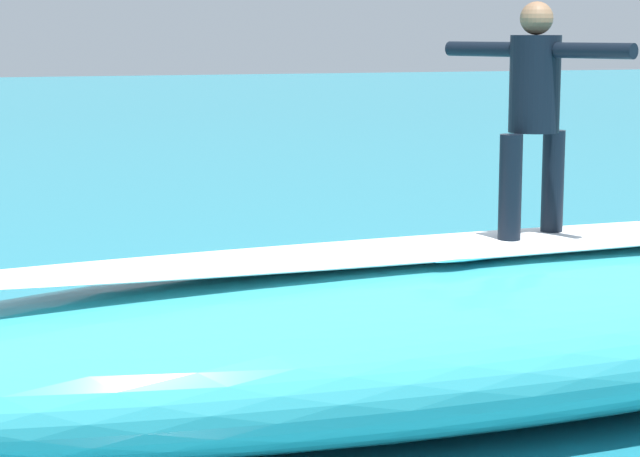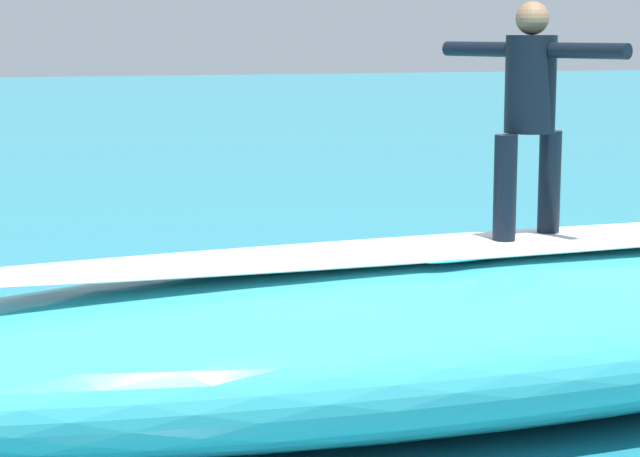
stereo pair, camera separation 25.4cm
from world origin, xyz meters
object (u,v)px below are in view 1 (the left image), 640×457
Objects in this scene: surfboard_riding at (530,242)px; surfer_paddling at (151,296)px; surfer_riding at (534,102)px; surfboard_paddling at (162,312)px.

surfboard_riding is 1.43× the size of surfer_paddling.
surfer_riding is (-0.00, 0.00, 0.96)m from surfboard_riding.
surfboard_paddling is (1.86, -3.46, -2.08)m from surfer_riding.
surfboard_riding is at bearing -84.03° from surfboard_paddling.
surfer_riding reaches higher than surfboard_paddling.
surfer_paddling is (1.97, -3.42, -0.95)m from surfboard_riding.
surfer_paddling is (1.97, -3.42, -1.92)m from surfer_riding.
surfer_paddling is at bearing 180.00° from surfboard_paddling.
surfboard_paddling is at bearing -0.00° from surfer_paddling.
surfer_riding is 0.81× the size of surfboard_paddling.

